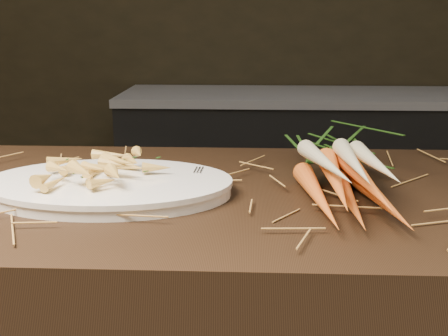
# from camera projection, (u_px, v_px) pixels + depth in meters

# --- Properties ---
(back_counter) EXTENTS (1.82, 0.62, 0.84)m
(back_counter) POSITION_uv_depth(u_px,v_px,m) (297.00, 172.00, 2.97)
(back_counter) COLOR black
(back_counter) RESTS_ON ground
(straw_bedding) EXTENTS (1.40, 0.60, 0.02)m
(straw_bedding) POSITION_uv_depth(u_px,v_px,m) (225.00, 185.00, 1.05)
(straw_bedding) COLOR #AD7A32
(straw_bedding) RESTS_ON main_counter
(root_veg_bunch) EXTENTS (0.19, 0.57, 0.10)m
(root_veg_bunch) POSITION_uv_depth(u_px,v_px,m) (334.00, 157.00, 1.09)
(root_veg_bunch) COLOR orange
(root_veg_bunch) RESTS_ON main_counter
(serving_platter) EXTENTS (0.45, 0.30, 0.02)m
(serving_platter) POSITION_uv_depth(u_px,v_px,m) (109.00, 188.00, 1.02)
(serving_platter) COLOR white
(serving_platter) RESTS_ON main_counter
(roasted_veg_heap) EXTENTS (0.22, 0.16, 0.05)m
(roasted_veg_heap) POSITION_uv_depth(u_px,v_px,m) (108.00, 169.00, 1.01)
(roasted_veg_heap) COLOR #B68636
(roasted_veg_heap) RESTS_ON serving_platter
(serving_fork) EXTENTS (0.02, 0.17, 0.00)m
(serving_fork) POSITION_uv_depth(u_px,v_px,m) (195.00, 185.00, 0.99)
(serving_fork) COLOR silver
(serving_fork) RESTS_ON serving_platter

